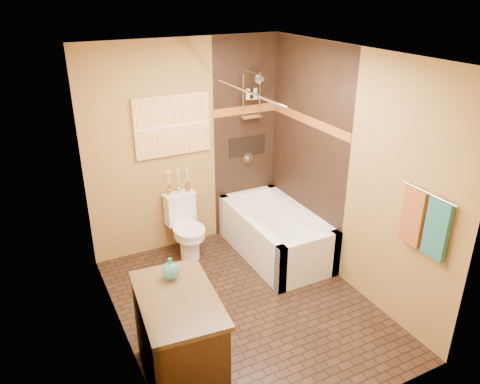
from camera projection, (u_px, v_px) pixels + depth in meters
floor at (245, 305)px, 4.80m from camera, size 3.00×3.00×0.00m
wall_left at (114, 223)px, 3.79m from camera, size 0.02×3.00×2.50m
wall_right at (349, 173)px, 4.78m from camera, size 0.02×3.00×2.50m
wall_back at (187, 148)px, 5.50m from camera, size 2.40×0.02×2.50m
wall_front at (351, 280)px, 3.07m from camera, size 2.40×0.02×2.50m
ceiling at (246, 54)px, 3.77m from camera, size 3.00×3.00×0.00m
alcove_tile_back at (245, 139)px, 5.81m from camera, size 0.85×0.01×2.50m
alcove_tile_right at (307, 151)px, 5.39m from camera, size 0.01×1.50×2.50m
mosaic_band_back at (246, 110)px, 5.65m from camera, size 0.85×0.01×0.10m
mosaic_band_right at (308, 120)px, 5.23m from camera, size 0.01×1.50×0.10m
alcove_niche at (247, 146)px, 5.86m from camera, size 0.50×0.01×0.25m
shower_fixtures at (252, 108)px, 5.56m from camera, size 0.24×0.33×1.16m
curtain_rod at (246, 91)px, 4.74m from camera, size 0.03×1.55×0.03m
towel_bar at (429, 194)px, 3.83m from camera, size 0.02×0.55×0.02m
towel_teal at (437, 229)px, 3.84m from camera, size 0.05×0.22×0.52m
towel_rust at (413, 216)px, 4.05m from camera, size 0.05×0.22×0.52m
sunset_painting at (173, 125)px, 5.29m from camera, size 0.90×0.04×0.70m
vanity_mirror at (134, 229)px, 3.18m from camera, size 0.01×1.00×0.90m
bathtub at (275, 237)px, 5.65m from camera, size 0.80×1.50×0.55m
toilet at (186, 226)px, 5.57m from camera, size 0.39×0.57×0.74m
vanity at (179, 340)px, 3.73m from camera, size 0.68×1.01×0.85m
teal_bottle at (171, 269)px, 3.74m from camera, size 0.19×0.19×0.23m
bud_vases at (178, 181)px, 5.49m from camera, size 0.29×0.06×0.29m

